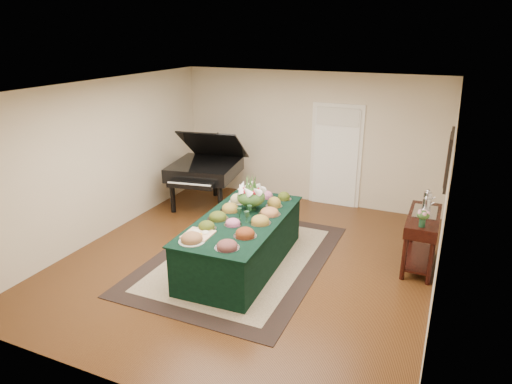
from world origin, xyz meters
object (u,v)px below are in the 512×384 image
at_px(floral_centerpiece, 251,193).
at_px(grand_piano, 205,169).
at_px(buffet_table, 242,242).
at_px(mahogany_sideboard, 423,227).

distance_m(floral_centerpiece, grand_piano, 2.43).
relative_size(buffet_table, mahogany_sideboard, 2.13).
xyz_separation_m(buffet_table, mahogany_sideboard, (2.52, 1.06, 0.27)).
xyz_separation_m(buffet_table, floral_centerpiece, (-0.01, 0.39, 0.66)).
height_order(buffet_table, floral_centerpiece, floral_centerpiece).
relative_size(buffet_table, grand_piano, 1.48).
height_order(floral_centerpiece, mahogany_sideboard, floral_centerpiece).
distance_m(grand_piano, mahogany_sideboard, 4.41).
bearing_deg(grand_piano, mahogany_sideboard, -12.63).
bearing_deg(buffet_table, floral_centerpiece, 92.16).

